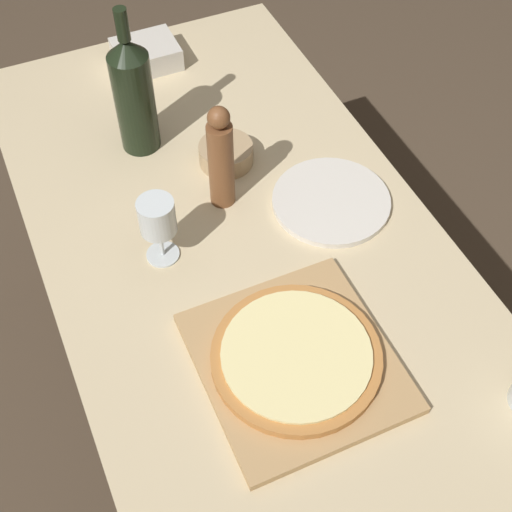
# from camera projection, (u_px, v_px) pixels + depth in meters

# --- Properties ---
(ground_plane) EXTENTS (12.00, 12.00, 0.00)m
(ground_plane) POSITION_uv_depth(u_px,v_px,m) (251.00, 419.00, 2.07)
(ground_plane) COLOR #4C3D2D
(dining_table) EXTENTS (0.81, 1.65, 0.77)m
(dining_table) POSITION_uv_depth(u_px,v_px,m) (249.00, 281.00, 1.54)
(dining_table) COLOR #CCB78E
(dining_table) RESTS_ON ground_plane
(cutting_board) EXTENTS (0.34, 0.36, 0.02)m
(cutting_board) POSITION_uv_depth(u_px,v_px,m) (296.00, 362.00, 1.29)
(cutting_board) COLOR tan
(cutting_board) RESTS_ON dining_table
(pizza) EXTENTS (0.31, 0.31, 0.02)m
(pizza) POSITION_uv_depth(u_px,v_px,m) (296.00, 356.00, 1.28)
(pizza) COLOR #BC7A3D
(pizza) RESTS_ON cutting_board
(wine_bottle) EXTENTS (0.09, 0.09, 0.35)m
(wine_bottle) POSITION_uv_depth(u_px,v_px,m) (134.00, 94.00, 1.55)
(wine_bottle) COLOR black
(wine_bottle) RESTS_ON dining_table
(pepper_mill) EXTENTS (0.05, 0.05, 0.25)m
(pepper_mill) POSITION_uv_depth(u_px,v_px,m) (221.00, 159.00, 1.46)
(pepper_mill) COLOR brown
(pepper_mill) RESTS_ON dining_table
(wine_glass) EXTENTS (0.07, 0.07, 0.16)m
(wine_glass) POSITION_uv_depth(u_px,v_px,m) (157.00, 219.00, 1.37)
(wine_glass) COLOR silver
(wine_glass) RESTS_ON dining_table
(small_bowl) EXTENTS (0.12, 0.12, 0.05)m
(small_bowl) POSITION_uv_depth(u_px,v_px,m) (226.00, 154.00, 1.61)
(small_bowl) COLOR tan
(small_bowl) RESTS_ON dining_table
(dinner_plate) EXTENTS (0.26, 0.26, 0.01)m
(dinner_plate) POSITION_uv_depth(u_px,v_px,m) (331.00, 201.00, 1.54)
(dinner_plate) COLOR silver
(dinner_plate) RESTS_ON dining_table
(food_container) EXTENTS (0.16, 0.13, 0.06)m
(food_container) POSITION_uv_depth(u_px,v_px,m) (146.00, 54.00, 1.84)
(food_container) COLOR beige
(food_container) RESTS_ON dining_table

